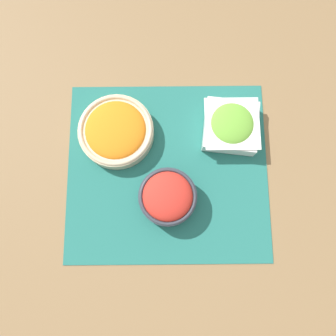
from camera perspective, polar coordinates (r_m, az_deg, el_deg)
The scene contains 5 objects.
ground_plane at distance 0.82m, azimuth 0.00°, elevation -0.47°, with size 3.00×3.00×0.00m, color olive.
placemat at distance 0.82m, azimuth 0.00°, elevation -0.44°, with size 0.50×0.45×0.00m.
tomato_bowl at distance 0.77m, azimuth 0.35°, elevation -5.08°, with size 0.14×0.14×0.08m.
carrot_bowl at distance 0.83m, azimuth -8.94°, elevation 6.39°, with size 0.19×0.19×0.05m.
lettuce_bowl at distance 0.83m, azimuth 11.01°, elevation 7.27°, with size 0.15×0.15×0.06m.
Camera 1 is at (0.00, 0.16, 0.81)m, focal length 35.00 mm.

